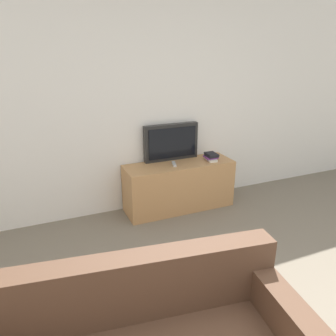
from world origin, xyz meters
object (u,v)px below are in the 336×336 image
Objects in this scene: remote_on_stand at (174,164)px; television at (171,142)px; book_stack at (211,157)px; tv_stand at (179,186)px.

television is at bearing 76.08° from remote_on_stand.
book_stack is 0.50m from remote_on_stand.
television is 3.40× the size of book_stack.
remote_on_stand is at bearing -162.56° from tv_stand.
remote_on_stand reaches higher than tv_stand.
television is 0.30m from remote_on_stand.
tv_stand is 0.55m from television.
tv_stand is 6.57× the size of book_stack.
remote_on_stand is (-0.08, -0.03, 0.31)m from tv_stand.
book_stack is 1.24× the size of remote_on_stand.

